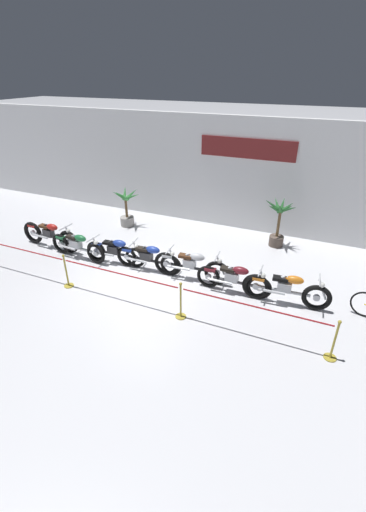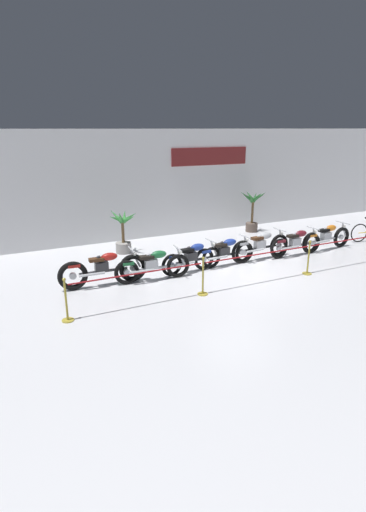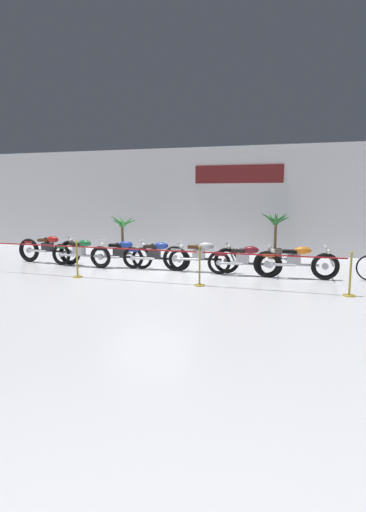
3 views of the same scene
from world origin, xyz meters
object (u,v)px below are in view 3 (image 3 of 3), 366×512
at_px(motorcycle_green_1, 81,253).
at_px(stanchion_far_right, 350,281).
at_px(stanchion_mid_right, 200,272).
at_px(motorcycle_red_0, 49,249).
at_px(motorcycle_blue_3, 156,255).
at_px(motorcycle_blue_2, 121,254).
at_px(motorcycle_maroon_5, 245,260).
at_px(stanchion_mid_left, 77,265).
at_px(potted_palm_left_of_row, 123,236).
at_px(potted_palm_right_of_row, 275,233).
at_px(motorcycle_silver_4, 201,256).
at_px(motorcycle_orange_6, 296,262).
at_px(stanchion_far_left, 90,252).

xyz_separation_m(motorcycle_green_1, stanchion_far_right, (8.01, -1.51, -0.11)).
bearing_deg(stanchion_far_right, stanchion_mid_right, 180.00).
bearing_deg(motorcycle_green_1, stanchion_far_right, -10.66).
bearing_deg(motorcycle_red_0, motorcycle_blue_3, -0.33).
height_order(motorcycle_red_0, motorcycle_blue_2, motorcycle_red_0).
distance_m(motorcycle_maroon_5, stanchion_mid_left, 4.79).
xyz_separation_m(potted_palm_left_of_row, stanchion_mid_right, (4.34, -4.51, -0.34)).
height_order(motorcycle_blue_2, motorcycle_blue_3, motorcycle_blue_3).
height_order(motorcycle_maroon_5, potted_palm_right_of_row, potted_palm_right_of_row).
xyz_separation_m(motorcycle_silver_4, stanchion_far_right, (4.04, -1.77, -0.13)).
bearing_deg(motorcycle_maroon_5, stanchion_far_right, -30.72).
relative_size(motorcycle_orange_6, potted_palm_left_of_row, 1.44).
relative_size(motorcycle_blue_3, stanchion_mid_left, 2.11).
distance_m(motorcycle_orange_6, potted_palm_left_of_row, 7.28).
xyz_separation_m(motorcycle_red_0, motorcycle_silver_4, (5.35, 0.02, -0.00)).
bearing_deg(motorcycle_blue_3, stanchion_mid_right, -42.88).
relative_size(motorcycle_maroon_5, stanchion_mid_right, 2.06).
relative_size(motorcycle_red_0, stanchion_mid_right, 2.37).
bearing_deg(motorcycle_green_1, potted_palm_left_of_row, 88.76).
height_order(motorcycle_blue_2, motorcycle_orange_6, motorcycle_orange_6).
bearing_deg(potted_palm_right_of_row, motorcycle_silver_4, -120.48).
xyz_separation_m(motorcycle_red_0, motorcycle_blue_2, (2.74, -0.06, -0.02)).
relative_size(potted_palm_left_of_row, stanchion_far_left, 0.15).
height_order(potted_palm_right_of_row, stanchion_mid_left, potted_palm_right_of_row).
bearing_deg(stanchion_mid_right, motorcycle_maroon_5, 59.93).
relative_size(motorcycle_red_0, motorcycle_blue_3, 1.13).
bearing_deg(motorcycle_blue_2, motorcycle_green_1, -172.41).
distance_m(motorcycle_blue_3, stanchion_far_right, 5.73).
height_order(motorcycle_red_0, motorcycle_silver_4, motorcycle_red_0).
height_order(motorcycle_green_1, stanchion_far_left, stanchion_far_left).
bearing_deg(motorcycle_silver_4, stanchion_far_left, -147.26).
bearing_deg(motorcycle_red_0, motorcycle_maroon_5, -1.33).
xyz_separation_m(motorcycle_blue_3, stanchion_mid_left, (-1.74, -1.73, -0.10)).
height_order(motorcycle_blue_3, stanchion_far_left, stanchion_far_left).
distance_m(motorcycle_green_1, motorcycle_silver_4, 3.98).
height_order(motorcycle_silver_4, stanchion_far_right, stanchion_far_right).
bearing_deg(motorcycle_orange_6, potted_palm_right_of_row, 103.66).
distance_m(motorcycle_blue_3, stanchion_mid_left, 2.45).
xyz_separation_m(stanchion_mid_left, stanchion_mid_right, (3.60, 0.00, 0.00)).
distance_m(motorcycle_orange_6, stanchion_far_left, 5.78).
distance_m(potted_palm_left_of_row, stanchion_mid_right, 6.26).
relative_size(stanchion_far_left, stanchion_mid_right, 10.23).
height_order(motorcycle_blue_3, potted_palm_left_of_row, potted_palm_left_of_row).
bearing_deg(motorcycle_blue_3, motorcycle_silver_4, 1.72).
distance_m(motorcycle_maroon_5, stanchion_far_left, 4.41).
xyz_separation_m(motorcycle_green_1, stanchion_mid_left, (0.80, -1.51, -0.11)).
height_order(motorcycle_red_0, stanchion_mid_right, stanchion_mid_right).
bearing_deg(potted_palm_left_of_row, motorcycle_orange_6, -23.23).
distance_m(motorcycle_blue_2, stanchion_far_right, 6.86).
distance_m(motorcycle_red_0, potted_palm_left_of_row, 3.12).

